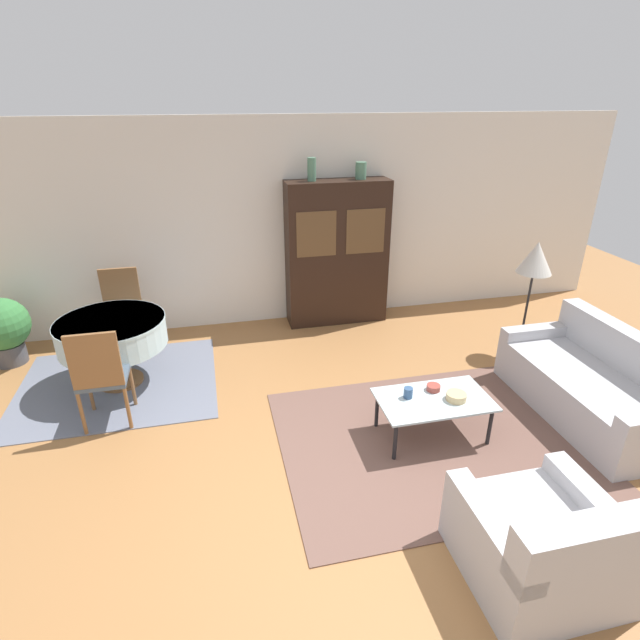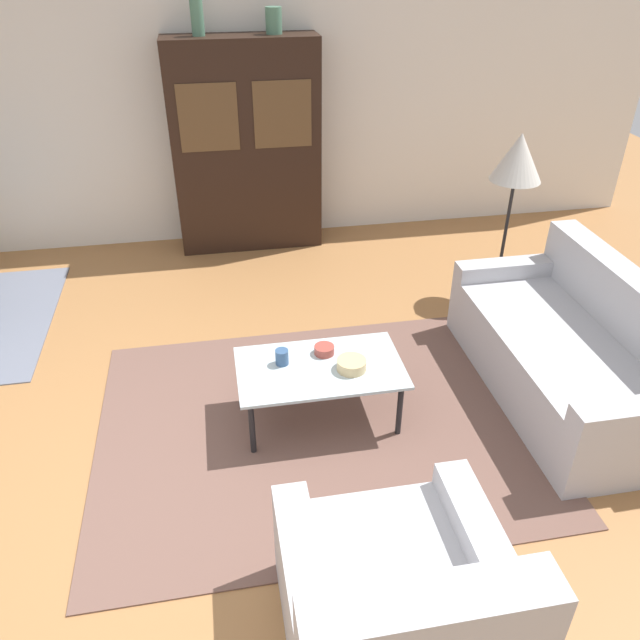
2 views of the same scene
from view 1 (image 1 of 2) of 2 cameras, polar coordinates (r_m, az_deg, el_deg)
name	(u,v)px [view 1 (image 1 of 2)]	position (r m, az deg, el deg)	size (l,w,h in m)	color
ground_plane	(335,505)	(4.17, 1.77, -20.39)	(14.00, 14.00, 0.00)	#9E6B3D
wall_back	(267,225)	(6.71, -6.08, 10.78)	(10.00, 0.06, 2.70)	silver
area_rug	(430,440)	(4.87, 12.48, -13.25)	(2.75, 2.17, 0.01)	brown
dining_rug	(118,384)	(5.98, -22.04, -6.84)	(2.10, 1.76, 0.01)	slate
couch	(595,387)	(5.64, 28.88, -6.70)	(0.92, 1.84, 0.85)	#B2B2B7
armchair	(544,545)	(3.79, 24.22, -22.43)	(0.93, 0.91, 0.82)	#B2B2B7
coffee_table	(434,402)	(4.72, 12.87, -9.13)	(1.03, 0.60, 0.40)	black
display_cabinet	(337,254)	(6.74, 1.94, 7.59)	(1.35, 0.40, 1.93)	black
dining_table	(112,333)	(5.74, -22.67, -1.42)	(1.13, 1.13, 0.75)	brown
dining_chair_near	(100,373)	(5.06, -23.82, -5.57)	(0.44, 0.44, 1.03)	brown
dining_chair_far	(122,307)	(6.47, -21.70, 1.38)	(0.44, 0.44, 1.03)	brown
floor_lamp	(535,261)	(6.29, 23.39, 6.18)	(0.40, 0.40, 1.40)	black
cup	(408,393)	(4.64, 10.04, -8.19)	(0.08, 0.08, 0.10)	#33517A
bowl	(456,396)	(4.72, 15.31, -8.43)	(0.18, 0.18, 0.07)	tan
bowl_small	(433,388)	(4.81, 12.83, -7.55)	(0.13, 0.13, 0.05)	#9E4238
vase_tall	(312,169)	(6.42, -0.96, 16.83)	(0.11, 0.11, 0.28)	#4C7A60
vase_short	(361,171)	(6.59, 4.69, 16.65)	(0.14, 0.14, 0.21)	#4C7A60
potted_plant	(2,328)	(6.84, -32.54, -0.75)	(0.61, 0.61, 0.81)	#4C4C51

